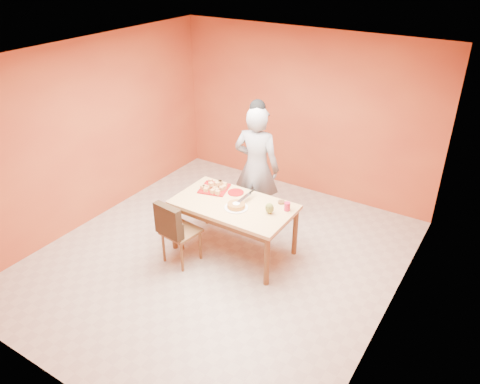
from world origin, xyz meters
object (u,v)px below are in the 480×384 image
Objects in this scene: pastry_platter at (214,189)px; sponge_cake at (236,205)px; dining_table at (234,210)px; egg_ornament at (270,208)px; dining_chair at (180,230)px; checker_tin at (281,202)px; red_dinner_plate at (236,192)px; magenta_glass at (287,207)px; person at (257,168)px.

sponge_cake reaches higher than pastry_platter.
dining_table is 11.01× the size of egg_ornament.
dining_table is 4.26× the size of pastry_platter.
dining_table is at bearing -154.63° from egg_ornament.
dining_chair reaches higher than pastry_platter.
pastry_platter is 4.02× the size of checker_tin.
egg_ornament reaches higher than sponge_cake.
pastry_platter is (-0.45, 0.19, 0.11)m from dining_table.
egg_ornament is 0.31m from checker_tin.
egg_ornament is at bearing -91.66° from checker_tin.
sponge_cake is (0.23, -0.34, 0.03)m from red_dinner_plate.
checker_tin is at bearing 44.48° from sponge_cake.
magenta_glass is (1.13, 0.03, 0.05)m from pastry_platter.
red_dinner_plate is at bearing 78.85° from person.
dining_table is 1.70× the size of dining_chair.
dining_chair is 6.46× the size of egg_ornament.
egg_ornament is (0.64, -0.75, -0.10)m from person.
egg_ornament is 1.28× the size of magenta_glass.
dining_table is at bearing 57.46° from dining_chair.
sponge_cake is at bearing -135.52° from checker_tin.
dining_chair is 10.04× the size of checker_tin.
person is at bearing 82.14° from dining_chair.
red_dinner_plate is 0.70m from egg_ornament.
dining_table is 0.50m from pastry_platter.
magenta_glass reaches higher than red_dinner_plate.
dining_chair is 0.81m from sponge_cake.
checker_tin is at bearing 136.87° from person.
sponge_cake is (0.54, -0.27, 0.03)m from pastry_platter.
dining_table is 17.11× the size of checker_tin.
magenta_glass is at bearing 41.48° from dining_chair.
pastry_platter is 0.32m from red_dinner_plate.
sponge_cake reaches higher than checker_tin.
sponge_cake is at bearing 48.06° from dining_chair.
person is 8.06× the size of sponge_cake.
magenta_glass reaches higher than sponge_cake.
person is 20.05× the size of checker_tin.
dining_chair is at bearing 66.55° from person.
dining_table is at bearing -23.08° from pastry_platter.
red_dinner_plate is at bearing 177.28° from magenta_glass.
magenta_glass is at bearing 18.26° from dining_table.
person is (-0.12, 0.79, 0.27)m from dining_table.
pastry_platter is 2.58× the size of egg_ornament.
sponge_cake is at bearing 94.59° from person.
checker_tin is (0.65, -0.44, -0.16)m from person.
magenta_glass is 1.21× the size of checker_tin.
dining_table is 0.18m from sponge_cake.
sponge_cake is (0.09, -0.08, 0.13)m from dining_table.
checker_tin is at bearing 9.22° from pastry_platter.
dining_chair is 0.50× the size of person.
sponge_cake is 2.49× the size of checker_tin.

